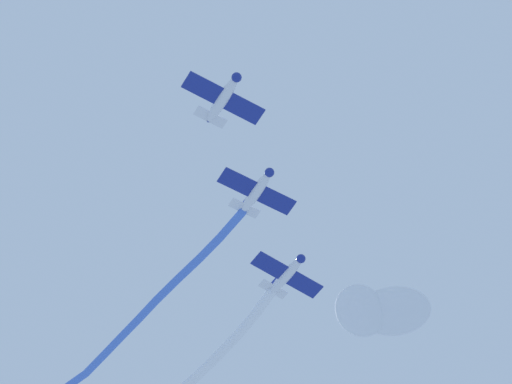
# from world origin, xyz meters

# --- Properties ---
(airplane_lead) EXTENTS (6.85, 5.34, 1.74)m
(airplane_lead) POSITION_xyz_m (4.24, -4.74, 84.53)
(airplane_lead) COLOR silver
(airplane_left_wing) EXTENTS (6.86, 5.34, 1.74)m
(airplane_left_wing) POSITION_xyz_m (1.00, -13.60, 84.78)
(airplane_left_wing) COLOR silver
(smoke_trail_left_wing) EXTENTS (16.86, 23.50, 2.20)m
(smoke_trail_left_wing) POSITION_xyz_m (9.94, -27.42, 85.46)
(smoke_trail_left_wing) COLOR #4C75DB
(airplane_right_wing) EXTENTS (6.70, 5.38, 1.74)m
(airplane_right_wing) POSITION_xyz_m (-2.25, -22.47, 85.03)
(airplane_right_wing) COLOR silver
(smoke_trail_right_wing) EXTENTS (12.81, 15.77, 2.46)m
(smoke_trail_right_wing) POSITION_xyz_m (4.50, -32.35, 83.99)
(smoke_trail_right_wing) COLOR white
(cloud_high) EXTENTS (12.06, 8.40, 3.89)m
(cloud_high) POSITION_xyz_m (-13.70, -38.38, 100.21)
(cloud_high) COLOR white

